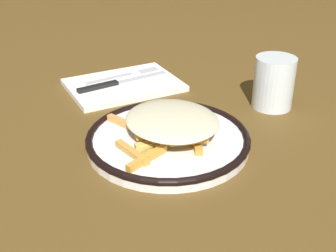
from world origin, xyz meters
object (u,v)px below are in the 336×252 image
at_px(fork, 123,76).
at_px(water_glass, 274,83).
at_px(fries_heap, 169,123).
at_px(knife, 116,83).
at_px(plate, 168,139).
at_px(napkin, 124,85).

height_order(fork, water_glass, water_glass).
relative_size(fries_heap, knife, 0.92).
distance_m(plate, fries_heap, 0.03).
xyz_separation_m(fork, knife, (0.03, -0.03, 0.00)).
bearing_deg(fork, water_glass, 39.38).
height_order(napkin, knife, knife).
relative_size(fork, water_glass, 1.76).
distance_m(fork, knife, 0.04).
xyz_separation_m(fries_heap, napkin, (-0.26, 0.03, -0.04)).
bearing_deg(napkin, plate, -6.98).
distance_m(napkin, knife, 0.02).
relative_size(plate, knife, 1.29).
bearing_deg(napkin, fries_heap, -6.37).
bearing_deg(fries_heap, knife, 177.69).
bearing_deg(knife, fork, 134.49).
bearing_deg(napkin, water_glass, 44.46).
distance_m(napkin, fork, 0.03).
xyz_separation_m(napkin, fork, (-0.03, 0.01, 0.01)).
distance_m(fork, water_glass, 0.33).
bearing_deg(plate, water_glass, 98.96).
bearing_deg(plate, fork, 171.36).
height_order(knife, water_glass, water_glass).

